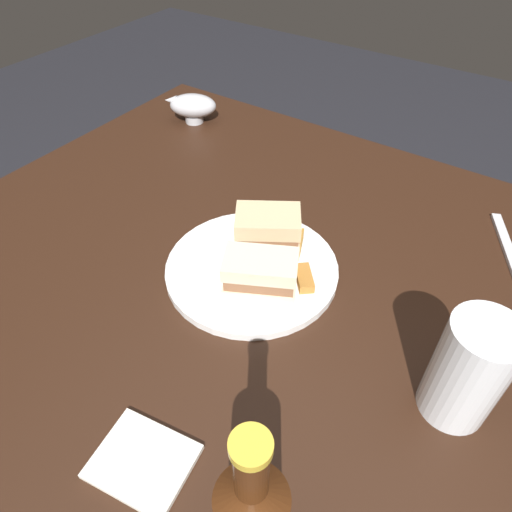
% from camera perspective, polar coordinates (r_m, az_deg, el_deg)
% --- Properties ---
extents(ground_plane, '(6.00, 6.00, 0.00)m').
position_cam_1_polar(ground_plane, '(1.36, 0.31, -23.22)').
color(ground_plane, black).
extents(dining_table, '(1.19, 0.98, 0.71)m').
position_cam_1_polar(dining_table, '(1.05, 0.39, -15.40)').
color(dining_table, black).
rests_on(dining_table, ground).
extents(plate, '(0.28, 0.28, 0.01)m').
position_cam_1_polar(plate, '(0.75, -0.52, -1.55)').
color(plate, white).
rests_on(plate, dining_table).
extents(sandwich_half_left, '(0.13, 0.11, 0.06)m').
position_cam_1_polar(sandwich_half_left, '(0.69, 0.55, -2.30)').
color(sandwich_half_left, beige).
rests_on(sandwich_half_left, plate).
extents(sandwich_half_right, '(0.13, 0.12, 0.07)m').
position_cam_1_polar(sandwich_half_right, '(0.76, 1.46, 3.16)').
color(sandwich_half_right, '#CCB284').
rests_on(sandwich_half_right, plate).
extents(potato_wedge_front, '(0.05, 0.06, 0.02)m').
position_cam_1_polar(potato_wedge_front, '(0.72, 5.99, -2.70)').
color(potato_wedge_front, '#AD702D').
rests_on(potato_wedge_front, plate).
extents(potato_wedge_middle, '(0.04, 0.05, 0.02)m').
position_cam_1_polar(potato_wedge_middle, '(0.78, 4.98, 1.75)').
color(potato_wedge_middle, '#B77F33').
rests_on(potato_wedge_middle, plate).
extents(potato_wedge_back, '(0.05, 0.05, 0.01)m').
position_cam_1_polar(potato_wedge_back, '(0.80, 4.43, 2.55)').
color(potato_wedge_back, '#AD702D').
rests_on(potato_wedge_back, plate).
extents(pint_glass, '(0.08, 0.08, 0.15)m').
position_cam_1_polar(pint_glass, '(0.61, 24.46, -13.34)').
color(pint_glass, white).
rests_on(pint_glass, dining_table).
extents(gravy_boat, '(0.13, 0.11, 0.07)m').
position_cam_1_polar(gravy_boat, '(1.18, -7.87, 17.92)').
color(gravy_boat, '#B7B7BC').
rests_on(gravy_boat, dining_table).
extents(napkin, '(0.12, 0.11, 0.01)m').
position_cam_1_polar(napkin, '(0.59, -13.81, -23.43)').
color(napkin, silver).
rests_on(napkin, dining_table).
extents(fork, '(0.09, 0.17, 0.01)m').
position_cam_1_polar(fork, '(0.91, 28.62, 0.99)').
color(fork, silver).
rests_on(fork, dining_table).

